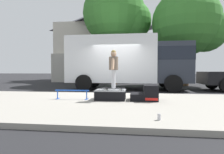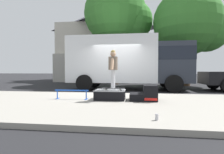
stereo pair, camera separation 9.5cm
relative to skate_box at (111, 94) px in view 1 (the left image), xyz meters
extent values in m
plane|color=black|center=(-0.16, 2.45, -0.30)|extent=(140.00, 140.00, 0.00)
cube|color=gray|center=(-0.16, -0.55, -0.24)|extent=(50.00, 5.00, 0.12)
cube|color=black|center=(0.00, 0.00, -0.01)|extent=(1.00, 0.73, 0.33)
cube|color=gray|center=(0.00, 0.00, 0.14)|extent=(1.02, 0.75, 0.03)
cube|color=black|center=(0.89, 0.00, -0.06)|extent=(0.45, 0.74, 0.23)
cube|color=black|center=(1.34, 0.00, 0.08)|extent=(0.45, 0.74, 0.51)
cube|color=red|center=(1.34, -0.37, -0.09)|extent=(0.39, 0.01, 0.08)
cylinder|color=blue|center=(-1.34, -0.07, 0.12)|extent=(1.21, 0.04, 0.04)
cylinder|color=blue|center=(-1.87, -0.07, -0.03)|extent=(0.04, 0.04, 0.30)
cube|color=blue|center=(-1.87, -0.07, -0.17)|extent=(0.06, 0.28, 0.01)
cylinder|color=blue|center=(-0.82, -0.07, -0.03)|extent=(0.04, 0.04, 0.30)
cube|color=blue|center=(-0.82, -0.07, -0.17)|extent=(0.06, 0.28, 0.01)
cube|color=black|center=(0.10, -0.02, 0.21)|extent=(0.80, 0.29, 0.02)
cylinder|color=silver|center=(0.36, 0.04, 0.18)|extent=(0.06, 0.04, 0.05)
cylinder|color=silver|center=(0.34, -0.14, 0.18)|extent=(0.06, 0.04, 0.05)
cylinder|color=silver|center=(-0.14, 0.10, 0.18)|extent=(0.06, 0.04, 0.05)
cylinder|color=silver|center=(-0.16, -0.08, 0.18)|extent=(0.06, 0.04, 0.05)
cylinder|color=silver|center=(0.10, 0.06, 0.53)|extent=(0.12, 0.12, 0.61)
cylinder|color=silver|center=(0.10, -0.10, 0.53)|extent=(0.12, 0.12, 0.61)
cylinder|color=#726051|center=(0.10, -0.02, 1.05)|extent=(0.31, 0.31, 0.44)
cylinder|color=tan|center=(0.10, 0.17, 1.04)|extent=(0.10, 0.27, 0.42)
cylinder|color=tan|center=(0.10, -0.22, 1.04)|extent=(0.10, 0.27, 0.42)
sphere|color=tan|center=(0.10, -0.02, 1.37)|extent=(0.20, 0.20, 0.20)
sphere|color=tan|center=(0.10, -0.02, 1.43)|extent=(0.16, 0.16, 0.16)
cylinder|color=silver|center=(1.30, -2.49, -0.12)|extent=(0.07, 0.07, 0.12)
cylinder|color=silver|center=(1.30, -2.49, -0.06)|extent=(0.06, 0.06, 0.00)
cube|color=white|center=(-0.52, 4.65, 1.45)|extent=(5.00, 2.35, 2.60)
cube|color=#282D38|center=(2.93, 4.65, 1.25)|extent=(1.90, 2.16, 2.20)
cube|color=black|center=(2.93, 4.65, 1.73)|extent=(1.92, 2.19, 0.70)
cylinder|color=black|center=(2.77, 5.83, 0.15)|extent=(0.90, 0.28, 0.90)
cylinder|color=black|center=(2.77, 3.48, 0.15)|extent=(0.90, 0.28, 0.90)
cylinder|color=black|center=(-1.92, 5.83, 0.15)|extent=(0.90, 0.28, 0.90)
cylinder|color=black|center=(-1.92, 3.48, 0.15)|extent=(0.90, 0.28, 0.90)
cylinder|color=black|center=(5.47, 5.62, 0.06)|extent=(0.72, 0.24, 0.72)
cylinder|color=brown|center=(4.52, 8.03, 1.25)|extent=(0.56, 0.56, 3.09)
sphere|color=#387A2D|center=(4.52, 8.03, 4.38)|extent=(4.88, 4.88, 4.88)
sphere|color=#387A2D|center=(5.86, 8.03, 3.77)|extent=(3.17, 3.17, 3.17)
cylinder|color=brown|center=(-0.91, 9.07, 1.79)|extent=(0.56, 0.56, 4.17)
sphere|color=#387A2D|center=(-0.91, 9.07, 5.53)|extent=(5.10, 5.10, 5.10)
sphere|color=#387A2D|center=(0.49, 9.07, 4.89)|extent=(3.31, 3.31, 3.31)
cube|color=beige|center=(-2.84, 15.23, 2.70)|extent=(9.00, 7.50, 6.00)
cube|color=#B2ADA3|center=(-2.84, 11.23, 1.10)|extent=(9.00, 0.50, 2.80)
pyramid|color=#38383F|center=(-2.84, 15.23, 6.90)|extent=(9.54, 7.95, 2.40)
camera|label=1|loc=(0.81, -6.20, 0.80)|focal=29.51mm
camera|label=2|loc=(0.91, -6.19, 0.80)|focal=29.51mm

